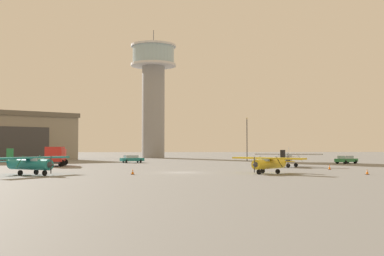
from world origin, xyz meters
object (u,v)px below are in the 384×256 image
Objects in this scene: traffic_cone_near_left at (367,172)px; truck_box_red at (56,155)px; airplane_teal at (29,163)px; traffic_cone_near_right at (133,172)px; light_post_east at (247,135)px; airplane_silver at (288,158)px; airplane_yellow at (270,163)px; car_teal at (132,159)px; traffic_cone_mid_apron at (330,167)px; car_green at (346,159)px; control_tower at (153,87)px.

truck_box_red is at bearing 147.29° from traffic_cone_near_left.
traffic_cone_near_right is (10.54, 0.31, -0.99)m from airplane_teal.
airplane_teal is 55.72m from light_post_east.
truck_box_red is (-34.13, 5.07, 0.32)m from airplane_silver.
airplane_teal is 35.08m from traffic_cone_near_left.
light_post_east is at bearing 90.62° from airplane_teal.
airplane_teal is 1.19× the size of airplane_yellow.
car_teal is 6.79× the size of traffic_cone_mid_apron.
airplane_yellow reaches higher than traffic_cone_near_right.
light_post_east reaches higher than car_teal.
airplane_silver reaches higher than traffic_cone_near_right.
traffic_cone_mid_apron is (-10.20, -20.25, -0.41)m from car_green.
truck_box_red is 25.94m from traffic_cone_near_right.
airplane_yellow is 10.63× the size of traffic_cone_mid_apron.
light_post_east reaches higher than airplane_teal.
control_tower is at bearing 109.74° from traffic_cone_mid_apron.
traffic_cone_mid_apron is at bearing -70.26° from control_tower.
car_teal is 38.29m from traffic_cone_mid_apron.
control_tower reaches higher than traffic_cone_near_left.
traffic_cone_near_right is at bearing -34.57° from airplane_silver.
control_tower is 7.28× the size of car_green.
control_tower is 81.64m from traffic_cone_near_left.
traffic_cone_mid_apron is (37.13, -13.50, -1.31)m from truck_box_red.
airplane_teal is 1.81× the size of car_green.
airplane_teal reaches higher than car_teal.
light_post_east reaches higher than airplane_yellow.
traffic_cone_mid_apron is at bearing 91.24° from traffic_cone_near_left.
truck_box_red is 0.81× the size of light_post_east.
control_tower is 42.12m from car_teal.
traffic_cone_near_left is 24.54m from traffic_cone_near_right.
airplane_silver reaches higher than traffic_cone_near_left.
light_post_east is at bearing 94.93° from traffic_cone_near_left.
traffic_cone_mid_apron is (24.27, 8.98, 0.04)m from traffic_cone_near_right.
traffic_cone_near_right is (2.39, -36.46, -0.45)m from car_teal.
light_post_east is (30.96, 46.15, 4.02)m from airplane_teal.
traffic_cone_near_left is at bearing -85.07° from light_post_east.
airplane_silver is 34.51m from truck_box_red.
light_post_east reaches higher than car_green.
airplane_teal is 0.88× the size of airplane_silver.
airplane_yellow is 10.11m from traffic_cone_near_left.
traffic_cone_near_left is (3.23, -18.92, -1.02)m from airplane_silver.
airplane_yellow reaches higher than car_teal.
airplane_yellow is 12.57m from traffic_cone_mid_apron.
airplane_teal is at bearing -98.63° from control_tower.
traffic_cone_near_left is at bearing 32.51° from airplane_teal.
airplane_teal is at bearing -44.75° from airplane_silver.
traffic_cone_near_right is at bearing -109.14° from car_teal.
car_green is at bearing 67.74° from airplane_teal.
truck_box_red reaches higher than airplane_teal.
light_post_east is 15.25× the size of traffic_cone_near_right.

